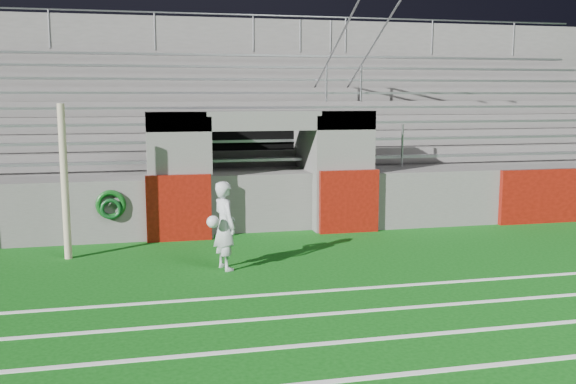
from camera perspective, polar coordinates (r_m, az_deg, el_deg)
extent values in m
plane|color=#0C4C0F|center=(10.67, 1.11, -7.29)|extent=(90.00, 90.00, 0.00)
cylinder|color=#BDAB8C|center=(12.06, -19.24, 0.82)|extent=(0.13, 0.13, 2.78)
cube|color=white|center=(7.08, 9.24, -15.79)|extent=(28.00, 0.09, 0.01)
cube|color=white|center=(7.94, 6.47, -12.97)|extent=(28.00, 0.09, 0.01)
cube|color=white|center=(8.83, 4.29, -10.69)|extent=(28.00, 0.09, 0.01)
cube|color=white|center=(9.74, 2.54, -8.82)|extent=(28.00, 0.09, 0.01)
cube|color=#595754|center=(13.58, -9.88, 1.59)|extent=(1.20, 1.00, 2.60)
cube|color=#595754|center=(14.22, 4.77, 2.00)|extent=(1.20, 1.00, 2.60)
cube|color=black|center=(15.46, -3.53, 2.35)|extent=(2.60, 0.20, 2.50)
cube|color=#595754|center=(14.22, -7.39, 1.76)|extent=(0.10, 2.20, 2.50)
cube|color=#595754|center=(14.62, 1.63, 2.01)|extent=(0.10, 2.20, 2.50)
cube|color=#595754|center=(13.70, -2.41, 6.39)|extent=(4.80, 1.00, 0.40)
cube|color=#595754|center=(17.58, -4.67, 2.76)|extent=(26.00, 8.00, 0.20)
cube|color=#595754|center=(17.65, -4.64, 0.74)|extent=(26.00, 8.00, 1.05)
cube|color=#5B0E07|center=(13.12, -9.68, -1.40)|extent=(1.30, 0.15, 1.35)
cube|color=#5B0E07|center=(13.78, 5.43, -0.84)|extent=(1.30, 0.15, 1.35)
cube|color=#5B0E07|center=(15.89, 21.75, -0.35)|extent=(2.20, 0.15, 1.25)
cube|color=#979A9F|center=(14.67, -3.05, 2.89)|extent=(23.00, 0.28, 0.06)
cube|color=#595754|center=(15.51, -3.58, 3.08)|extent=(24.00, 0.75, 0.38)
cube|color=#979A9F|center=(15.38, -3.54, 4.56)|extent=(23.00, 0.28, 0.06)
cube|color=#595754|center=(16.23, -4.02, 3.99)|extent=(24.00, 0.75, 0.76)
cube|color=#979A9F|center=(16.10, -3.98, 6.09)|extent=(23.00, 0.28, 0.06)
cube|color=#595754|center=(16.96, -4.42, 4.82)|extent=(24.00, 0.75, 1.14)
cube|color=#979A9F|center=(16.83, -4.40, 7.49)|extent=(23.00, 0.28, 0.06)
cube|color=#595754|center=(17.69, -4.78, 5.59)|extent=(24.00, 0.75, 1.52)
cube|color=#979A9F|center=(17.57, -4.78, 8.76)|extent=(23.00, 0.28, 0.06)
cube|color=#595754|center=(18.42, -5.12, 6.29)|extent=(24.00, 0.75, 1.90)
cube|color=#979A9F|center=(18.31, -5.13, 9.94)|extent=(23.00, 0.28, 0.06)
cube|color=#595754|center=(19.16, -5.44, 6.94)|extent=(24.00, 0.75, 2.28)
cube|color=#979A9F|center=(19.07, -5.45, 11.02)|extent=(23.00, 0.28, 0.06)
cube|color=#595754|center=(19.90, -5.73, 7.54)|extent=(24.00, 0.75, 2.66)
cube|color=#979A9F|center=(19.83, -5.76, 12.02)|extent=(23.00, 0.28, 0.06)
cube|color=#595754|center=(20.57, -5.97, 7.75)|extent=(26.00, 0.60, 5.29)
cylinder|color=#A5A8AD|center=(15.01, 6.60, 4.04)|extent=(0.05, 0.05, 1.00)
cylinder|color=#A5A8AD|center=(17.83, 3.43, 9.67)|extent=(0.05, 0.05, 1.00)
cylinder|color=#A5A8AD|center=(20.81, 1.09, 13.71)|extent=(0.05, 0.05, 1.00)
cylinder|color=#A5A8AD|center=(17.85, 3.45, 11.28)|extent=(0.05, 6.02, 3.08)
cylinder|color=#A5A8AD|center=(15.37, 10.12, 4.07)|extent=(0.05, 0.05, 1.00)
cylinder|color=#A5A8AD|center=(18.13, 6.51, 9.62)|extent=(0.05, 0.05, 1.00)
cylinder|color=#A5A8AD|center=(21.07, 3.81, 13.63)|extent=(0.05, 0.05, 1.00)
cylinder|color=#A5A8AD|center=(18.15, 6.54, 11.19)|extent=(0.05, 6.02, 3.08)
cylinder|color=#A5A8AD|center=(20.36, -20.47, 13.45)|extent=(0.05, 0.05, 1.10)
cylinder|color=#A5A8AD|center=(20.21, -11.76, 13.84)|extent=(0.05, 0.05, 1.10)
cylinder|color=#A5A8AD|center=(20.50, -3.10, 13.92)|extent=(0.05, 0.05, 1.10)
cylinder|color=#A5A8AD|center=(21.22, 5.14, 13.72)|extent=(0.05, 0.05, 1.10)
cylinder|color=#A5A8AD|center=(22.32, 12.69, 13.29)|extent=(0.05, 0.05, 1.10)
cylinder|color=#A5A8AD|center=(23.75, 19.41, 12.72)|extent=(0.05, 0.05, 1.10)
cylinder|color=#A5A8AD|center=(20.42, -5.98, 15.46)|extent=(24.00, 0.05, 0.05)
imported|color=#B8BDC3|center=(10.84, -5.63, -2.99)|extent=(0.51, 0.63, 1.51)
sphere|color=silver|center=(10.59, -6.70, -2.64)|extent=(0.21, 0.21, 0.21)
torus|color=#0E4714|center=(13.10, -15.47, -1.09)|extent=(0.59, 0.11, 0.59)
torus|color=#0B3A15|center=(13.07, -15.46, -1.46)|extent=(0.42, 0.08, 0.42)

